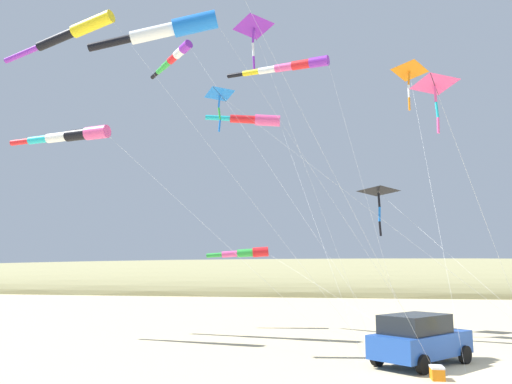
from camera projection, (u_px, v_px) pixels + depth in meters
name	position (u px, v px, depth m)	size (l,w,h in m)	color
ground_plane	(499.00, 377.00, 16.38)	(600.00, 600.00, 0.00)	#C6B58C
dune_ridge_grassy	(373.00, 292.00, 70.10)	(28.00, 240.00, 9.52)	#938E60
parked_car	(419.00, 339.00, 18.42)	(4.47, 4.20, 1.85)	#1E479E
cooler_box	(437.00, 373.00, 15.99)	(0.62, 0.42, 0.42)	orange
person_child_grey_jacket	(414.00, 332.00, 21.93)	(0.34, 0.43, 1.33)	#232328
kite_delta_checkered_midright	(435.00, 86.00, 16.34)	(3.95, 4.45, 9.85)	#EF4C93
kite_windsock_teal_far_right	(247.00, 253.00, 30.31)	(10.57, 11.73, 4.82)	red
kite_windsock_green_low_center	(71.00, 136.00, 25.93)	(4.45, 18.10, 10.77)	#EF4C93
kite_delta_striped_overhead	(254.00, 29.00, 29.56)	(1.92, 7.10, 18.28)	purple
kite_windsock_purple_drifting	(290.00, 67.00, 26.71)	(2.49, 9.09, 14.55)	purple
kite_delta_magenta_far_left	(378.00, 191.00, 29.40)	(9.94, 7.05, 8.41)	black
kite_windsock_white_trailing	(254.00, 120.00, 28.86)	(7.25, 8.33, 12.41)	#EF4C93
kite_windsock_orange_high_right	(175.00, 57.00, 31.20)	(8.99, 14.21, 17.36)	purple
kite_delta_long_streamer_right	(409.00, 72.00, 27.32)	(8.97, 1.82, 14.73)	orange
kite_windsock_long_streamer_left	(73.00, 32.00, 29.00)	(4.76, 21.33, 18.07)	yellow
kite_windsock_yellow_midlevel	(172.00, 29.00, 23.09)	(1.33, 15.00, 15.47)	blue
kite_delta_small_distant	(221.00, 95.00, 23.94)	(2.87, 14.60, 12.17)	blue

